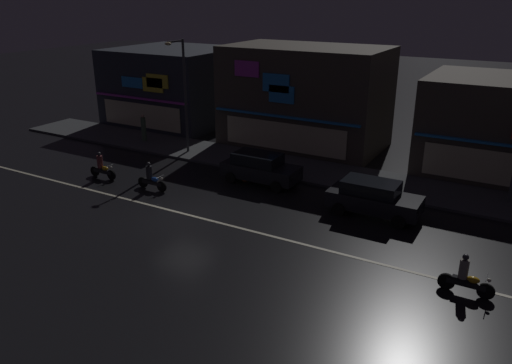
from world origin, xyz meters
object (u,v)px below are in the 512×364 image
Objects in this scene: traffic_cone at (245,176)px; parked_car_near_kerb at (260,168)px; parked_car_trailing at (373,198)px; motorcycle_following at (151,178)px; motorcycle_opposite_lane at (465,278)px; motorcycle_lead at (102,167)px; pedestrian_on_sidewalk at (144,129)px; streetlamp_west at (183,88)px.

parked_car_near_kerb is at bearing 8.47° from traffic_cone.
parked_car_near_kerb is 6.85m from parked_car_trailing.
motorcycle_following and motorcycle_opposite_lane have the same top height.
motorcycle_opposite_lane is (19.77, -2.26, 0.00)m from motorcycle_lead.
pedestrian_on_sidewalk is at bearing -23.94° from motorcycle_opposite_lane.
streetlamp_west reaches higher than parked_car_near_kerb.
pedestrian_on_sidewalk is 0.99× the size of motorcycle_lead.
streetlamp_west is at bearing -26.48° from motorcycle_opposite_lane.
motorcycle_following is at bearing -139.70° from pedestrian_on_sidewalk.
traffic_cone is at bearing 51.03° from motorcycle_following.
traffic_cone is at bearing -171.53° from parked_car_near_kerb.
motorcycle_opposite_lane is at bearing 134.40° from parked_car_trailing.
motorcycle_lead is at bearing -102.64° from streetlamp_west.
motorcycle_opposite_lane is (18.42, -8.29, -3.72)m from streetlamp_west.
pedestrian_on_sidewalk reaches higher than parked_car_near_kerb.
parked_car_near_kerb and parked_car_trailing have the same top height.
motorcycle_lead is at bearing -154.80° from parked_car_near_kerb.
motorcycle_opposite_lane is (22.61, -8.99, -0.39)m from pedestrian_on_sidewalk.
motorcycle_lead is (-1.35, -6.03, -3.72)m from streetlamp_west.
pedestrian_on_sidewalk is 11.36m from parked_car_near_kerb.
parked_car_trailing is at bearing -7.46° from traffic_cone.
motorcycle_lead is 1.00× the size of motorcycle_opposite_lane.
streetlamp_west is at bearing -103.09° from pedestrian_on_sidewalk.
parked_car_trailing reaches higher than traffic_cone.
parked_car_trailing is (13.56, -3.33, -3.49)m from streetlamp_west.
motorcycle_following is at bearing -69.32° from streetlamp_west.
traffic_cone is at bearing -21.46° from streetlamp_west.
motorcycle_opposite_lane is at bearing -25.50° from traffic_cone.
parked_car_near_kerb is at bearing -29.92° from motorcycle_opposite_lane.
motorcycle_lead is at bearing 10.28° from parked_car_trailing.
parked_car_near_kerb is at bearing 45.85° from motorcycle_following.
pedestrian_on_sidewalk reaches higher than motorcycle_following.
parked_car_near_kerb is 13.12m from motorcycle_opposite_lane.
streetlamp_west is 5.40m from pedestrian_on_sidewalk.
parked_car_trailing is 7.82× the size of traffic_cone.
pedestrian_on_sidewalk is at bearing 163.31° from traffic_cone.
pedestrian_on_sidewalk reaches higher than parked_car_trailing.
pedestrian_on_sidewalk reaches higher than traffic_cone.
traffic_cone is at bearing -27.75° from motorcycle_opposite_lane.
parked_car_near_kerb is at bearing -9.50° from parked_car_trailing.
parked_car_trailing is 11.60m from motorcycle_following.
streetlamp_west reaches higher than motorcycle_opposite_lane.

